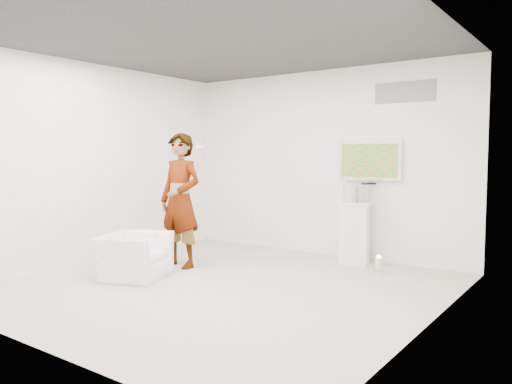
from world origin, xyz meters
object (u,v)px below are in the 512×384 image
tv (370,160)px  armchair (134,256)px  floor_uplight (379,265)px  person (180,200)px  pedestal (355,233)px

tv → armchair: bearing=-126.8°
floor_uplight → person: bearing=-153.6°
armchair → floor_uplight: bearing=-71.3°
person → floor_uplight: person is taller
tv → pedestal: size_ratio=1.07×
pedestal → armchair: bearing=-128.2°
person → armchair: (-0.05, -0.84, -0.68)m
person → armchair: 1.09m
tv → armchair: 3.75m
person → pedestal: bearing=40.8°
person → armchair: size_ratio=2.17×
person → floor_uplight: 2.95m
person → tv: bearing=43.6°
pedestal → floor_uplight: (0.57, -0.46, -0.34)m
tv → floor_uplight: tv is taller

